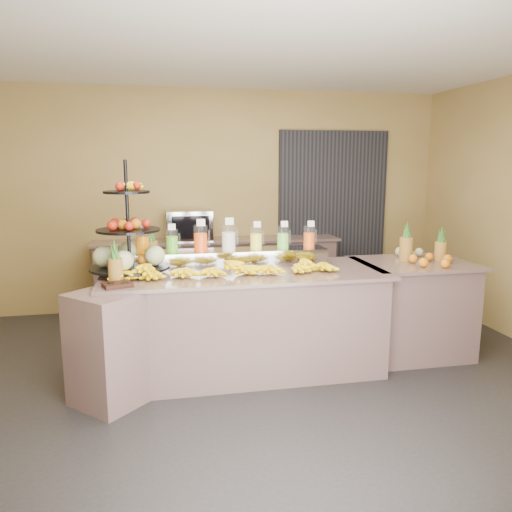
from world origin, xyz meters
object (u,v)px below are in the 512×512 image
object	(u,v)px
fruit_stand	(135,245)
oven_warmer	(189,225)
banana_heap	(227,267)
condiment_caddy	(118,285)
right_fruit_pile	(426,255)
pitcher_tray	(229,258)

from	to	relation	value
fruit_stand	oven_warmer	world-z (taller)	fruit_stand
banana_heap	condiment_caddy	world-z (taller)	banana_heap
fruit_stand	condiment_caddy	xyz separation A→B (m)	(-0.12, -0.48, -0.23)
condiment_caddy	right_fruit_pile	xyz separation A→B (m)	(2.86, 0.40, 0.06)
oven_warmer	condiment_caddy	bearing A→B (deg)	-106.23
banana_heap	condiment_caddy	size ratio (longest dim) A/B	9.20
oven_warmer	fruit_stand	bearing A→B (deg)	-107.01
banana_heap	condiment_caddy	distance (m)	0.94
condiment_caddy	right_fruit_pile	world-z (taller)	right_fruit_pile
banana_heap	fruit_stand	size ratio (longest dim) A/B	2.02
pitcher_tray	condiment_caddy	world-z (taller)	pitcher_tray
pitcher_tray	condiment_caddy	bearing A→B (deg)	-146.79
pitcher_tray	banana_heap	distance (m)	0.37
condiment_caddy	oven_warmer	size ratio (longest dim) A/B	0.39
oven_warmer	banana_heap	bearing A→B (deg)	-83.77
banana_heap	oven_warmer	size ratio (longest dim) A/B	3.55
fruit_stand	right_fruit_pile	distance (m)	2.74
fruit_stand	condiment_caddy	distance (m)	0.55
pitcher_tray	fruit_stand	size ratio (longest dim) A/B	1.89
banana_heap	oven_warmer	bearing A→B (deg)	95.13
banana_heap	fruit_stand	xyz separation A→B (m)	(-0.78, 0.21, 0.18)
pitcher_tray	condiment_caddy	xyz separation A→B (m)	(-0.97, -0.63, -0.06)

